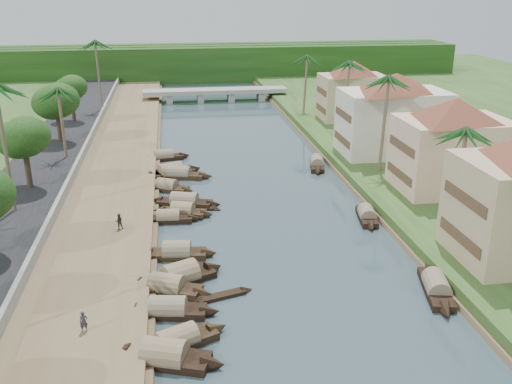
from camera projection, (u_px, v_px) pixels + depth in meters
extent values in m
plane|color=#33454D|center=(290.00, 273.00, 45.44)|extent=(220.00, 220.00, 0.00)
cube|color=brown|center=(108.00, 193.00, 61.65)|extent=(10.00, 180.00, 0.80)
cube|color=#26431B|center=(415.00, 176.00, 66.46)|extent=(16.00, 180.00, 1.20)
cube|color=black|center=(25.00, 195.00, 60.36)|extent=(8.00, 180.00, 1.40)
cube|color=slate|center=(67.00, 187.00, 60.73)|extent=(0.40, 180.00, 1.10)
cube|color=#13340E|center=(207.00, 65.00, 132.31)|extent=(120.00, 4.00, 8.00)
cube|color=#13340E|center=(206.00, 62.00, 136.95)|extent=(120.00, 4.00, 8.00)
cube|color=#13340E|center=(204.00, 60.00, 141.59)|extent=(120.00, 4.00, 8.00)
cube|color=gray|center=(215.00, 91.00, 111.63)|extent=(28.00, 4.00, 0.80)
cube|color=gray|center=(169.00, 98.00, 110.75)|extent=(1.20, 3.50, 1.80)
cube|color=gray|center=(200.00, 97.00, 111.59)|extent=(1.20, 3.50, 1.80)
cube|color=gray|center=(231.00, 96.00, 112.43)|extent=(1.20, 3.50, 1.80)
cube|color=gray|center=(261.00, 95.00, 113.26)|extent=(1.20, 3.50, 1.80)
cube|color=brown|center=(459.00, 237.00, 44.29)|extent=(0.10, 6.40, 0.90)
cube|color=brown|center=(465.00, 199.00, 43.19)|extent=(0.10, 6.40, 0.90)
cube|color=beige|center=(451.00, 155.00, 59.54)|extent=(11.00, 8.00, 7.50)
pyramid|color=brown|center=(457.00, 109.00, 57.87)|extent=(14.11, 14.11, 2.20)
cube|color=brown|center=(399.00, 174.00, 59.41)|extent=(0.10, 6.40, 0.90)
cube|color=brown|center=(402.00, 146.00, 58.38)|extent=(0.10, 6.40, 0.90)
cube|color=silver|center=(393.00, 122.00, 72.31)|extent=(13.00, 8.00, 8.00)
pyramid|color=brown|center=(396.00, 82.00, 70.56)|extent=(15.59, 15.59, 2.20)
cube|color=brown|center=(342.00, 140.00, 72.09)|extent=(0.10, 6.40, 0.90)
cube|color=brown|center=(343.00, 115.00, 70.99)|extent=(0.10, 6.40, 0.90)
cube|color=tan|center=(352.00, 97.00, 91.20)|extent=(10.00, 7.00, 7.00)
pyramid|color=brown|center=(354.00, 68.00, 89.62)|extent=(12.62, 12.62, 2.20)
cube|color=brown|center=(321.00, 109.00, 91.10)|extent=(0.10, 5.60, 0.90)
cube|color=brown|center=(322.00, 91.00, 90.14)|extent=(0.10, 5.60, 0.90)
cube|color=black|center=(165.00, 360.00, 34.66)|extent=(5.89, 3.70, 0.70)
cone|color=black|center=(214.00, 365.00, 34.09)|extent=(2.12, 2.21, 1.95)
cone|color=black|center=(117.00, 353.00, 35.17)|extent=(2.12, 2.21, 1.95)
cylinder|color=#8B7058|center=(165.00, 355.00, 34.53)|extent=(4.68, 3.34, 2.06)
cube|color=black|center=(178.00, 344.00, 36.14)|extent=(5.49, 3.73, 0.70)
cone|color=black|center=(218.00, 329.00, 37.63)|extent=(2.00, 1.99, 1.65)
cone|color=black|center=(134.00, 359.00, 34.59)|extent=(2.00, 1.99, 1.65)
cylinder|color=#8B7058|center=(177.00, 339.00, 36.01)|extent=(4.39, 3.26, 1.72)
cube|color=black|center=(168.00, 313.00, 39.64)|extent=(5.49, 2.55, 0.70)
cone|color=black|center=(210.00, 312.00, 39.56)|extent=(1.75, 1.75, 1.69)
cone|color=black|center=(126.00, 311.00, 39.67)|extent=(1.75, 1.75, 1.69)
cylinder|color=gray|center=(168.00, 308.00, 39.51)|extent=(4.27, 2.41, 1.75)
cube|color=black|center=(167.00, 290.00, 42.61)|extent=(5.46, 3.67, 0.70)
cone|color=black|center=(204.00, 294.00, 41.89)|extent=(2.01, 2.05, 1.75)
cone|color=black|center=(132.00, 284.00, 43.27)|extent=(2.01, 2.05, 1.75)
cylinder|color=#8B7058|center=(167.00, 285.00, 42.48)|extent=(4.37, 3.25, 1.83)
cube|color=black|center=(181.00, 279.00, 44.10)|extent=(5.73, 4.17, 0.70)
cone|color=black|center=(214.00, 268.00, 45.63)|extent=(2.23, 2.36, 2.03)
cone|color=black|center=(145.00, 289.00, 42.51)|extent=(2.23, 2.36, 2.03)
cylinder|color=#8B7058|center=(181.00, 275.00, 43.97)|extent=(4.62, 3.70, 2.15)
cube|color=black|center=(177.00, 255.00, 48.07)|extent=(5.10, 2.33, 0.70)
cone|color=black|center=(209.00, 254.00, 48.12)|extent=(1.62, 1.74, 1.74)
cone|color=black|center=(144.00, 255.00, 47.96)|extent=(1.62, 1.74, 1.74)
cylinder|color=gray|center=(177.00, 251.00, 47.94)|extent=(3.95, 2.26, 1.83)
cube|color=black|center=(169.00, 220.00, 55.18)|extent=(4.69, 1.84, 0.70)
cone|color=black|center=(195.00, 219.00, 55.30)|extent=(1.42, 1.41, 1.44)
cone|color=black|center=(142.00, 220.00, 55.01)|extent=(1.42, 1.41, 1.44)
cylinder|color=#8B7058|center=(168.00, 216.00, 55.05)|extent=(3.61, 1.80, 1.50)
cube|color=black|center=(183.00, 214.00, 56.72)|extent=(4.87, 3.07, 0.70)
cone|color=black|center=(208.00, 215.00, 56.27)|extent=(1.76, 1.88, 1.68)
cone|color=black|center=(158.00, 211.00, 57.11)|extent=(1.76, 1.88, 1.68)
cylinder|color=#8B7058|center=(183.00, 210.00, 56.59)|extent=(3.87, 2.79, 1.77)
cube|color=black|center=(184.00, 204.00, 59.28)|extent=(5.99, 3.37, 0.70)
cone|color=black|center=(214.00, 205.00, 58.78)|extent=(2.02, 1.96, 1.72)
cone|color=black|center=(155.00, 201.00, 59.73)|extent=(2.02, 1.96, 1.72)
cylinder|color=gray|center=(184.00, 200.00, 59.15)|extent=(4.72, 3.03, 1.78)
cube|color=black|center=(167.00, 189.00, 63.63)|extent=(4.96, 3.67, 0.70)
cone|color=black|center=(188.00, 191.00, 62.75)|extent=(1.89, 1.90, 1.57)
cone|color=black|center=(146.00, 185.00, 64.46)|extent=(1.89, 1.90, 1.57)
cylinder|color=#8B7058|center=(167.00, 186.00, 63.50)|extent=(4.00, 3.19, 1.63)
cube|color=black|center=(171.00, 174.00, 68.51)|extent=(6.17, 4.13, 0.70)
cone|color=black|center=(195.00, 169.00, 70.08)|extent=(2.27, 2.32, 1.99)
cone|color=black|center=(145.00, 178.00, 66.89)|extent=(2.27, 2.32, 1.99)
cylinder|color=#8B7058|center=(171.00, 171.00, 68.38)|extent=(4.93, 3.66, 2.09)
cube|color=black|center=(178.00, 176.00, 67.88)|extent=(6.48, 3.42, 0.70)
cone|color=black|center=(206.00, 177.00, 67.41)|extent=(2.13, 2.00, 1.77)
cone|color=black|center=(150.00, 174.00, 68.29)|extent=(2.13, 2.00, 1.77)
cylinder|color=gray|center=(178.00, 173.00, 67.75)|extent=(5.09, 3.07, 1.81)
cube|color=black|center=(164.00, 158.00, 74.74)|extent=(5.24, 2.47, 0.70)
cone|color=black|center=(185.00, 156.00, 75.54)|extent=(1.68, 1.70, 1.64)
cone|color=black|center=(143.00, 160.00, 73.89)|extent=(1.68, 1.70, 1.64)
cylinder|color=#8B7058|center=(164.00, 156.00, 74.61)|extent=(4.08, 2.33, 1.70)
cube|color=black|center=(436.00, 290.00, 42.60)|extent=(3.01, 6.19, 0.70)
cone|color=black|center=(427.00, 268.00, 45.67)|extent=(1.87, 1.99, 1.72)
cone|color=black|center=(446.00, 313.00, 39.47)|extent=(1.87, 1.99, 1.72)
cylinder|color=gray|center=(436.00, 285.00, 42.47)|extent=(2.75, 4.84, 1.76)
cube|color=black|center=(367.00, 218.00, 55.79)|extent=(2.28, 4.98, 0.70)
cone|color=black|center=(362.00, 207.00, 58.27)|extent=(1.57, 1.58, 1.52)
cone|color=black|center=(372.00, 228.00, 53.27)|extent=(1.57, 1.58, 1.52)
cylinder|color=gray|center=(367.00, 214.00, 55.66)|extent=(2.16, 3.87, 1.58)
cube|color=black|center=(317.00, 165.00, 71.92)|extent=(2.75, 5.88, 0.70)
cone|color=black|center=(316.00, 157.00, 74.84)|extent=(1.76, 1.87, 1.64)
cone|color=black|center=(318.00, 172.00, 68.94)|extent=(1.76, 1.87, 1.64)
cylinder|color=gray|center=(317.00, 162.00, 71.79)|extent=(2.54, 4.58, 1.69)
cube|color=black|center=(222.00, 296.00, 41.92)|extent=(3.74, 1.84, 0.35)
cone|color=black|center=(247.00, 290.00, 42.75)|extent=(1.11, 1.04, 0.81)
cone|color=black|center=(195.00, 302.00, 41.09)|extent=(1.11, 1.04, 0.81)
cube|color=black|center=(196.00, 206.00, 59.09)|extent=(4.02, 3.14, 0.35)
cone|color=black|center=(217.00, 209.00, 58.09)|extent=(1.37, 1.32, 0.86)
cone|color=black|center=(177.00, 202.00, 60.09)|extent=(1.37, 1.32, 0.86)
cylinder|color=brown|center=(458.00, 178.00, 50.28)|extent=(0.69, 0.36, 8.86)
sphere|color=#1A4E1D|center=(464.00, 131.00, 48.82)|extent=(3.20, 3.20, 3.20)
cylinder|color=brown|center=(383.00, 125.00, 64.71)|extent=(0.68, 0.36, 10.98)
sphere|color=#1A4E1D|center=(387.00, 78.00, 62.90)|extent=(3.20, 3.20, 3.20)
cylinder|color=brown|center=(344.00, 98.00, 82.07)|extent=(1.14, 0.36, 10.24)
sphere|color=#1A4E1D|center=(346.00, 63.00, 80.38)|extent=(3.20, 3.20, 3.20)
cylinder|color=brown|center=(5.00, 149.00, 52.26)|extent=(0.40, 0.36, 12.14)
cylinder|color=brown|center=(62.00, 124.00, 69.54)|extent=(0.43, 0.36, 8.57)
sphere|color=#1A4E1D|center=(58.00, 90.00, 68.13)|extent=(3.20, 3.20, 3.20)
cylinder|color=brown|center=(305.00, 83.00, 97.01)|extent=(0.77, 0.36, 9.26)
sphere|color=#1A4E1D|center=(306.00, 57.00, 95.48)|extent=(3.20, 3.20, 3.20)
cylinder|color=brown|center=(99.00, 76.00, 96.05)|extent=(0.58, 0.36, 11.54)
sphere|color=#1A4E1D|center=(96.00, 42.00, 94.15)|extent=(3.20, 3.20, 3.20)
cylinder|color=#3F2F24|center=(28.00, 171.00, 60.02)|extent=(0.60, 0.60, 3.72)
ellipsoid|color=#13340E|center=(23.00, 138.00, 58.80)|extent=(4.96, 4.96, 4.08)
cylinder|color=#3F2F24|center=(59.00, 128.00, 77.74)|extent=(0.60, 0.60, 3.78)
ellipsoid|color=#13340E|center=(56.00, 102.00, 76.50)|extent=(5.52, 5.52, 4.54)
cylinder|color=#3F2F24|center=(73.00, 110.00, 89.42)|extent=(0.60, 0.60, 3.52)
ellipsoid|color=#13340E|center=(71.00, 88.00, 88.26)|extent=(4.52, 4.52, 3.72)
cylinder|color=#3F2F24|center=(426.00, 138.00, 74.39)|extent=(0.60, 0.60, 3.32)
ellipsoid|color=#13340E|center=(428.00, 114.00, 73.30)|extent=(4.79, 4.79, 3.94)
imported|color=#2C2B34|center=(84.00, 322.00, 36.22)|extent=(0.60, 0.48, 1.42)
imported|color=#2E2920|center=(119.00, 221.00, 51.47)|extent=(0.82, 0.69, 1.49)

